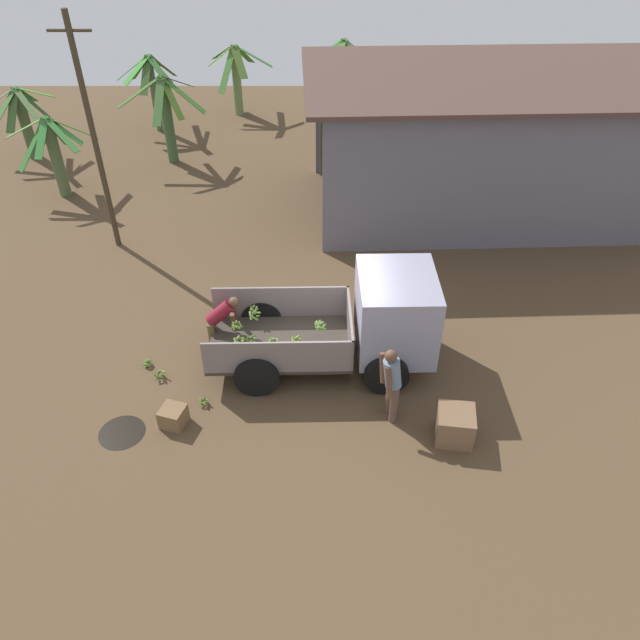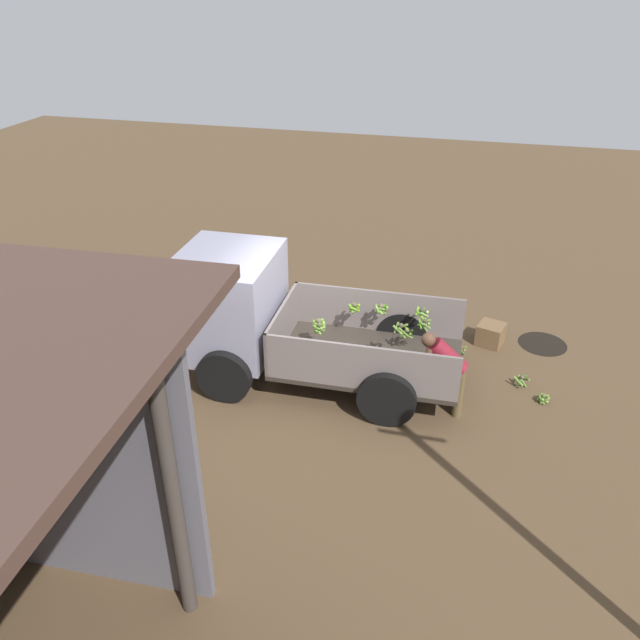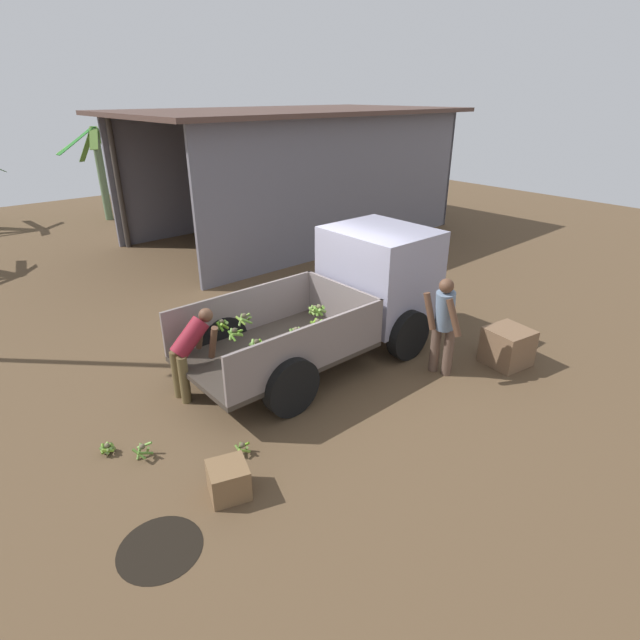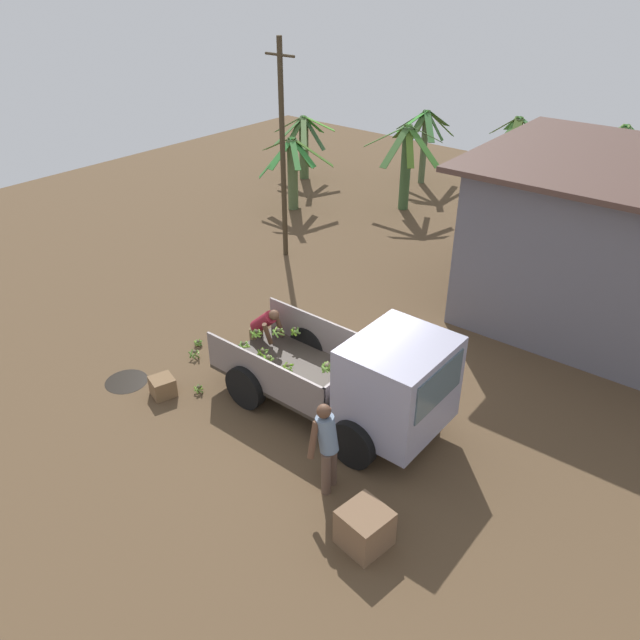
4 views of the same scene
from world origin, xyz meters
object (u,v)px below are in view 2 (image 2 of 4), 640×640
(person_worker_loading, at_px, (447,367))
(banana_bunch_on_ground_0, at_px, (522,380))
(wooden_crate_1, at_px, (228,288))
(cargo_truck, at_px, (254,312))
(person_foreground_visitor, at_px, (273,278))
(banana_bunch_on_ground_2, at_px, (461,349))
(banana_bunch_on_ground_1, at_px, (543,398))
(wooden_crate_0, at_px, (491,334))

(person_worker_loading, height_order, banana_bunch_on_ground_0, person_worker_loading)
(person_worker_loading, height_order, wooden_crate_1, person_worker_loading)
(cargo_truck, height_order, person_worker_loading, cargo_truck)
(person_foreground_visitor, bearing_deg, banana_bunch_on_ground_2, -19.24)
(banana_bunch_on_ground_1, relative_size, banana_bunch_on_ground_2, 0.99)
(person_worker_loading, bearing_deg, banana_bunch_on_ground_2, -99.80)
(banana_bunch_on_ground_1, bearing_deg, wooden_crate_0, -62.27)
(banana_bunch_on_ground_0, xyz_separation_m, banana_bunch_on_ground_1, (-0.33, 0.38, -0.04))
(person_worker_loading, relative_size, banana_bunch_on_ground_0, 4.93)
(person_foreground_visitor, xyz_separation_m, banana_bunch_on_ground_1, (-4.98, 1.45, -0.86))
(banana_bunch_on_ground_2, distance_m, wooden_crate_1, 4.88)
(cargo_truck, height_order, banana_bunch_on_ground_0, cargo_truck)
(cargo_truck, bearing_deg, wooden_crate_1, -58.46)
(person_foreground_visitor, bearing_deg, wooden_crate_0, -11.65)
(person_foreground_visitor, height_order, wooden_crate_1, person_foreground_visitor)
(person_foreground_visitor, distance_m, banana_bunch_on_ground_0, 4.85)
(wooden_crate_1, bearing_deg, cargo_truck, 122.72)
(cargo_truck, distance_m, person_foreground_visitor, 1.69)
(banana_bunch_on_ground_1, distance_m, banana_bunch_on_ground_2, 1.77)
(person_worker_loading, xyz_separation_m, wooden_crate_0, (-0.68, -2.22, -0.59))
(banana_bunch_on_ground_1, bearing_deg, person_foreground_visitor, -16.21)
(person_foreground_visitor, xyz_separation_m, wooden_crate_0, (-4.12, -0.19, -0.74))
(person_foreground_visitor, relative_size, banana_bunch_on_ground_2, 8.32)
(banana_bunch_on_ground_0, bearing_deg, person_foreground_visitor, -12.96)
(banana_bunch_on_ground_1, distance_m, wooden_crate_1, 6.47)
(person_worker_loading, relative_size, banana_bunch_on_ground_1, 6.69)
(cargo_truck, bearing_deg, person_foreground_visitor, -83.28)
(cargo_truck, bearing_deg, banana_bunch_on_ground_2, -159.56)
(person_worker_loading, height_order, banana_bunch_on_ground_2, person_worker_loading)
(person_foreground_visitor, distance_m, banana_bunch_on_ground_1, 5.26)
(cargo_truck, distance_m, wooden_crate_1, 2.72)
(cargo_truck, relative_size, person_worker_loading, 3.45)
(banana_bunch_on_ground_1, bearing_deg, banana_bunch_on_ground_2, -39.92)
(person_foreground_visitor, height_order, banana_bunch_on_ground_1, person_foreground_visitor)
(banana_bunch_on_ground_0, bearing_deg, banana_bunch_on_ground_1, 131.07)
(person_foreground_visitor, distance_m, wooden_crate_1, 1.43)
(person_foreground_visitor, height_order, banana_bunch_on_ground_2, person_foreground_visitor)
(wooden_crate_0, bearing_deg, cargo_truck, 25.43)
(banana_bunch_on_ground_1, bearing_deg, cargo_truck, 2.56)
(wooden_crate_0, bearing_deg, banana_bunch_on_ground_2, 45.55)
(cargo_truck, distance_m, wooden_crate_0, 4.40)
(person_worker_loading, height_order, wooden_crate_0, person_worker_loading)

